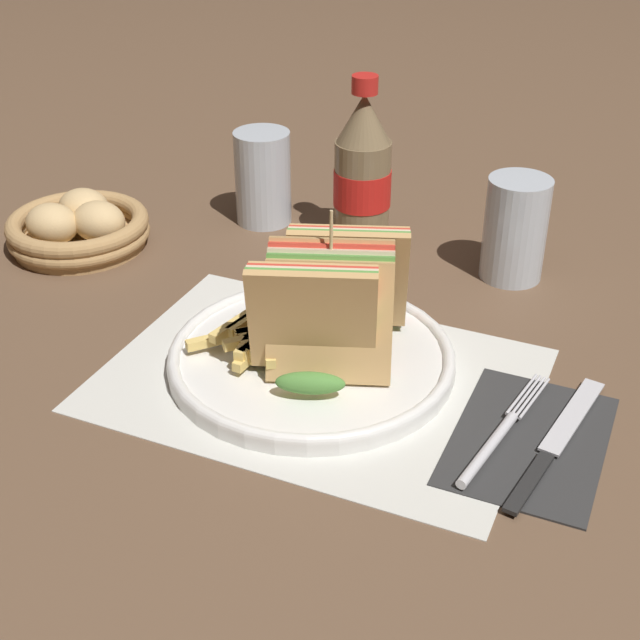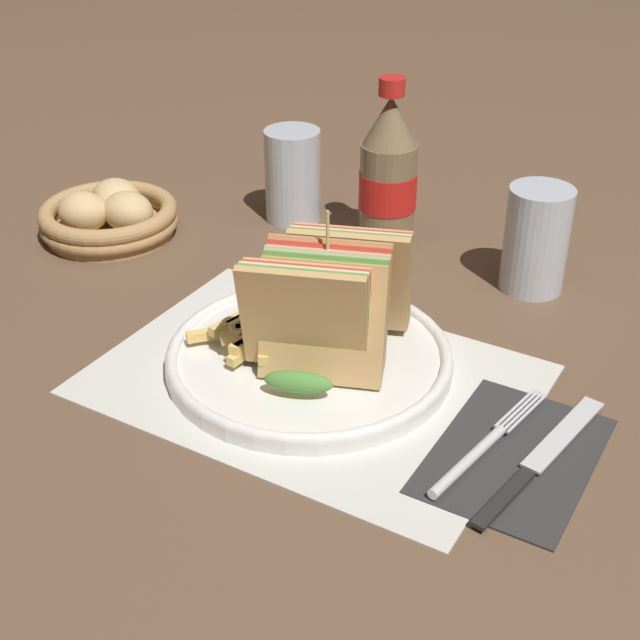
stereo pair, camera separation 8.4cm
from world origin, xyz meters
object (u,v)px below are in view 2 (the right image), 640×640
Objects in this scene: fork at (480,450)px; club_sandwich at (328,304)px; glass_near at (536,239)px; glass_far at (293,181)px; plate_main at (309,356)px; knife at (539,461)px; coke_bottle_near at (388,176)px; bread_basket at (109,216)px.

club_sandwich is at bearing 173.62° from fork.
glass_near is 1.00× the size of glass_far.
plate_main is at bearing -117.01° from glass_near.
knife is 0.99× the size of coke_bottle_near.
glass_far reaches higher than plate_main.
knife is (0.05, 0.01, -0.00)m from fork.
glass_far is 0.69× the size of bread_basket.
coke_bottle_near reaches higher than bread_basket.
glass_far reaches higher than fork.
glass_near is at bearing 62.99° from plate_main.
glass_near is 0.32m from glass_far.
plate_main is 1.56× the size of fork.
club_sandwich is 0.40m from bread_basket.
knife is 0.43m from coke_bottle_near.
fork is at bearing -40.30° from glass_far.
fork is at bearing -15.69° from club_sandwich.
bread_basket reaches higher than knife.
club_sandwich is at bearing -52.77° from glass_far.
fork is at bearing -52.26° from coke_bottle_near.
bread_basket is at bearing -153.63° from coke_bottle_near.
club_sandwich is 0.34m from glass_far.
fork is 0.31m from glass_near.
glass_far is at bearing 149.01° from fork.
glass_near is at bearing -3.77° from glass_far.
fork is (0.19, -0.05, -0.00)m from plate_main.
club_sandwich reaches higher than glass_near.
plate_main is at bearing -78.26° from coke_bottle_near.
bread_basket is at bearing -137.95° from glass_far.
glass_near is at bearing 66.16° from club_sandwich.
bread_basket is (-0.36, 0.12, 0.01)m from plate_main.
club_sandwich reaches higher than glass_far.
glass_near is 0.69× the size of bread_basket.
coke_bottle_near is (-0.06, 0.27, 0.08)m from plate_main.
fork is 0.50m from glass_far.
plate_main is 0.29m from coke_bottle_near.
plate_main is 1.62× the size of bread_basket.
coke_bottle_near reaches higher than glass_near.
plate_main is 0.19m from fork.
knife is at bearing 26.66° from fork.
fork reaches higher than knife.
knife is at bearing -8.88° from club_sandwich.
plate_main is at bearing -172.01° from club_sandwich.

